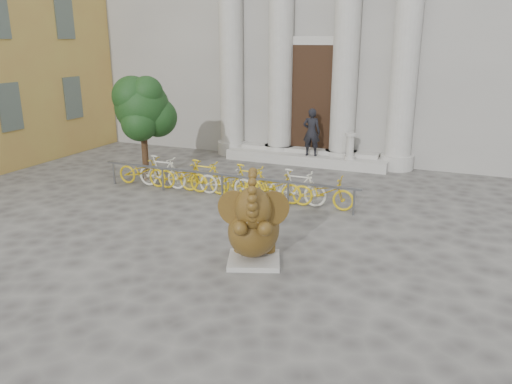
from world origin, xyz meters
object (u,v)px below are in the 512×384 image
at_px(elephant_statue, 254,229).
at_px(tree, 143,108).
at_px(bike_rack, 226,179).
at_px(pedestrian, 311,132).

relative_size(elephant_statue, tree, 0.63).
bearing_deg(bike_rack, tree, 170.47).
relative_size(elephant_statue, bike_rack, 0.26).
xyz_separation_m(bike_rack, tree, (-3.11, 0.52, 1.83)).
bearing_deg(tree, bike_rack, -9.53).
xyz_separation_m(elephant_statue, bike_rack, (-2.55, 3.95, -0.26)).
distance_m(elephant_statue, tree, 7.38).
bearing_deg(pedestrian, tree, 36.15).
height_order(elephant_statue, tree, tree).
distance_m(tree, pedestrian, 5.99).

